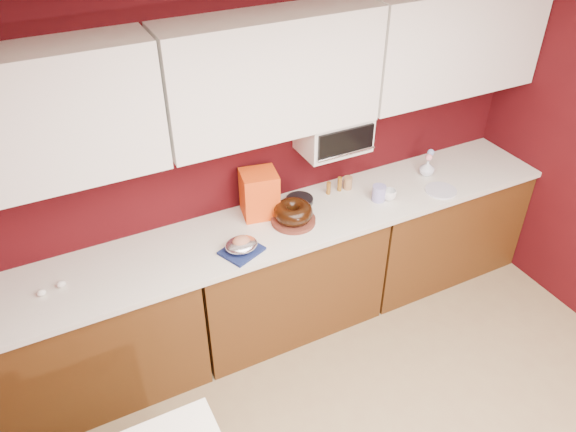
% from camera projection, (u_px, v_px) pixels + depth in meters
% --- Properties ---
extents(wall_back, '(4.00, 0.02, 2.50)m').
position_uv_depth(wall_back, '(262.00, 155.00, 3.69)').
color(wall_back, '#3D080B').
rests_on(wall_back, floor).
extents(base_cabinet_left, '(1.31, 0.58, 0.86)m').
position_uv_depth(base_cabinet_left, '(90.00, 342.00, 3.45)').
color(base_cabinet_left, '#502D10').
rests_on(base_cabinet_left, floor).
extents(base_cabinet_center, '(1.31, 0.58, 0.86)m').
position_uv_depth(base_cabinet_center, '(284.00, 276.00, 3.94)').
color(base_cabinet_center, '#502D10').
rests_on(base_cabinet_center, floor).
extents(base_cabinet_right, '(1.31, 0.58, 0.86)m').
position_uv_depth(base_cabinet_right, '(435.00, 225.00, 4.43)').
color(base_cabinet_right, '#502D10').
rests_on(base_cabinet_right, floor).
extents(countertop, '(4.00, 0.62, 0.04)m').
position_uv_depth(countertop, '(284.00, 225.00, 3.68)').
color(countertop, silver).
rests_on(countertop, base_cabinet_center).
extents(upper_cabinet_left, '(1.31, 0.33, 0.70)m').
position_uv_depth(upper_cabinet_left, '(24.00, 122.00, 2.73)').
color(upper_cabinet_left, white).
rests_on(upper_cabinet_left, wall_back).
extents(upper_cabinet_center, '(1.31, 0.33, 0.70)m').
position_uv_depth(upper_cabinet_center, '(271.00, 76.00, 3.22)').
color(upper_cabinet_center, white).
rests_on(upper_cabinet_center, wall_back).
extents(upper_cabinet_right, '(1.31, 0.33, 0.70)m').
position_uv_depth(upper_cabinet_right, '(453.00, 41.00, 3.71)').
color(upper_cabinet_right, white).
rests_on(upper_cabinet_right, wall_back).
extents(toaster_oven, '(0.45, 0.30, 0.25)m').
position_uv_depth(toaster_oven, '(333.00, 132.00, 3.68)').
color(toaster_oven, white).
rests_on(toaster_oven, upper_cabinet_center).
extents(toaster_oven_door, '(0.40, 0.02, 0.18)m').
position_uv_depth(toaster_oven_door, '(346.00, 143.00, 3.56)').
color(toaster_oven_door, black).
rests_on(toaster_oven_door, toaster_oven).
extents(toaster_oven_handle, '(0.42, 0.02, 0.02)m').
position_uv_depth(toaster_oven_handle, '(347.00, 154.00, 3.59)').
color(toaster_oven_handle, silver).
rests_on(toaster_oven_handle, toaster_oven).
extents(cake_base, '(0.30, 0.30, 0.03)m').
position_uv_depth(cake_base, '(293.00, 220.00, 3.66)').
color(cake_base, maroon).
rests_on(cake_base, countertop).
extents(bundt_cake, '(0.33, 0.33, 0.10)m').
position_uv_depth(bundt_cake, '(293.00, 212.00, 3.62)').
color(bundt_cake, black).
rests_on(bundt_cake, cake_base).
extents(navy_towel, '(0.29, 0.27, 0.02)m').
position_uv_depth(navy_towel, '(242.00, 251.00, 3.41)').
color(navy_towel, '#152050').
rests_on(navy_towel, countertop).
extents(foil_ham_nest, '(0.25, 0.24, 0.07)m').
position_uv_depth(foil_ham_nest, '(241.00, 245.00, 3.38)').
color(foil_ham_nest, silver).
rests_on(foil_ham_nest, navy_towel).
extents(roasted_ham, '(0.13, 0.12, 0.07)m').
position_uv_depth(roasted_ham, '(241.00, 242.00, 3.37)').
color(roasted_ham, '#BC7556').
rests_on(roasted_ham, foil_ham_nest).
extents(pandoro_box, '(0.27, 0.25, 0.31)m').
position_uv_depth(pandoro_box, '(259.00, 194.00, 3.66)').
color(pandoro_box, red).
rests_on(pandoro_box, countertop).
extents(dark_pan, '(0.23, 0.23, 0.03)m').
position_uv_depth(dark_pan, '(300.00, 200.00, 3.85)').
color(dark_pan, black).
rests_on(dark_pan, countertop).
extents(coffee_mug, '(0.09, 0.09, 0.09)m').
position_uv_depth(coffee_mug, '(390.00, 194.00, 3.86)').
color(coffee_mug, white).
rests_on(coffee_mug, countertop).
extents(blue_jar, '(0.12, 0.12, 0.11)m').
position_uv_depth(blue_jar, '(379.00, 193.00, 3.85)').
color(blue_jar, '#221B99').
rests_on(blue_jar, countertop).
extents(flower_vase, '(0.11, 0.11, 0.13)m').
position_uv_depth(flower_vase, '(427.00, 167.00, 4.11)').
color(flower_vase, silver).
rests_on(flower_vase, countertop).
extents(flower_pink, '(0.05, 0.05, 0.05)m').
position_uv_depth(flower_pink, '(429.00, 157.00, 4.07)').
color(flower_pink, pink).
rests_on(flower_pink, flower_vase).
extents(flower_blue, '(0.05, 0.05, 0.05)m').
position_uv_depth(flower_blue, '(431.00, 152.00, 4.08)').
color(flower_blue, '#7E92C9').
rests_on(flower_blue, flower_vase).
extents(china_plate, '(0.24, 0.24, 0.01)m').
position_uv_depth(china_plate, '(441.00, 190.00, 3.97)').
color(china_plate, silver).
rests_on(china_plate, countertop).
extents(amber_bottle, '(0.03, 0.03, 0.09)m').
position_uv_depth(amber_bottle, '(328.00, 188.00, 3.92)').
color(amber_bottle, brown).
rests_on(amber_bottle, countertop).
extents(paper_cup, '(0.07, 0.07, 0.09)m').
position_uv_depth(paper_cup, '(348.00, 183.00, 3.97)').
color(paper_cup, '#986D45').
rests_on(paper_cup, countertop).
extents(egg_left, '(0.06, 0.05, 0.04)m').
position_uv_depth(egg_left, '(41.00, 293.00, 3.10)').
color(egg_left, white).
rests_on(egg_left, countertop).
extents(egg_right, '(0.06, 0.05, 0.04)m').
position_uv_depth(egg_right, '(61.00, 284.00, 3.15)').
color(egg_right, silver).
rests_on(egg_right, countertop).
extents(amber_bottle_tall, '(0.04, 0.04, 0.11)m').
position_uv_depth(amber_bottle_tall, '(340.00, 184.00, 3.95)').
color(amber_bottle_tall, brown).
rests_on(amber_bottle_tall, countertop).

